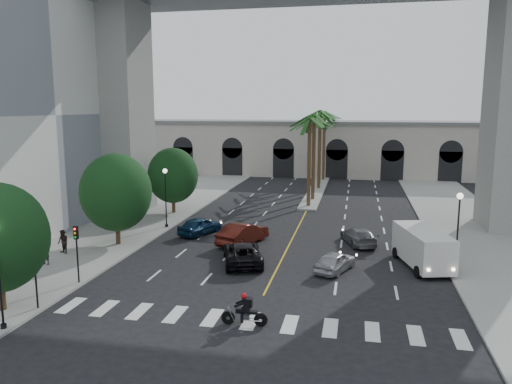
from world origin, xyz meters
name	(u,v)px	position (x,y,z in m)	size (l,w,h in m)	color
ground	(256,309)	(0.00, 0.00, 0.00)	(140.00, 140.00, 0.00)	black
sidewalk_left	(124,228)	(-15.00, 15.00, 0.07)	(8.00, 100.00, 0.15)	gray
sidewalk_right	(488,247)	(15.00, 15.00, 0.07)	(8.00, 100.00, 0.15)	gray
median	(316,191)	(0.00, 38.00, 0.10)	(2.00, 24.00, 0.20)	gray
pier_building	(326,148)	(0.00, 55.00, 4.27)	(71.00, 10.50, 8.50)	#AFAA9D
bridge	(344,17)	(3.42, 22.00, 18.51)	(75.00, 13.00, 26.00)	gray
palm_a	(310,122)	(0.00, 28.00, 9.10)	(3.20, 3.20, 10.30)	#47331E
palm_b	(314,119)	(0.10, 32.00, 9.37)	(3.20, 3.20, 10.60)	#47331E
palm_c	(314,122)	(-0.20, 36.00, 8.91)	(3.20, 3.20, 10.10)	#47331E
palm_d	(320,115)	(0.15, 40.00, 9.65)	(3.20, 3.20, 10.90)	#47331E
palm_e	(320,118)	(-0.10, 44.00, 9.19)	(3.20, 3.20, 10.40)	#47331E
palm_f	(325,115)	(0.20, 48.00, 9.46)	(3.20, 3.20, 10.70)	#47331E
street_tree_mid	(116,192)	(-13.00, 10.00, 4.21)	(5.44, 5.44, 7.21)	#382616
street_tree_far	(173,175)	(-13.00, 22.00, 3.90)	(5.04, 5.04, 6.68)	#382616
lamp_post_left_far	(166,193)	(-11.40, 16.00, 3.22)	(0.40, 0.40, 5.35)	black
lamp_post_right	(458,226)	(11.40, 8.00, 3.22)	(0.40, 0.40, 5.35)	black
traffic_signal_near	(35,265)	(-11.30, -2.50, 2.51)	(0.25, 0.18, 3.65)	black
traffic_signal_far	(77,245)	(-11.30, 1.50, 2.51)	(0.25, 0.18, 3.65)	black
motorcycle_rider	(246,311)	(-0.12, -2.04, 0.75)	(2.31, 0.62, 1.66)	black
car_a	(335,261)	(3.80, 7.16, 0.66)	(1.57, 3.90, 1.33)	#9F9EA3
car_b	(243,234)	(-3.59, 12.38, 0.85)	(1.79, 5.14, 1.69)	#42130D
car_c	(243,253)	(-2.50, 7.54, 0.75)	(2.48, 5.38, 1.50)	black
car_d	(358,236)	(5.30, 14.13, 0.67)	(1.87, 4.60, 1.33)	slate
car_e	(200,226)	(-7.86, 14.64, 0.75)	(1.76, 4.39, 1.49)	#102D4E
cargo_van	(423,247)	(9.51, 9.16, 1.42)	(3.65, 6.35, 2.55)	silver
pedestrian_a	(46,252)	(-15.36, 4.24, 1.01)	(0.63, 0.41, 1.72)	black
pedestrian_b	(63,242)	(-15.67, 6.77, 1.02)	(0.85, 0.66, 1.75)	black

